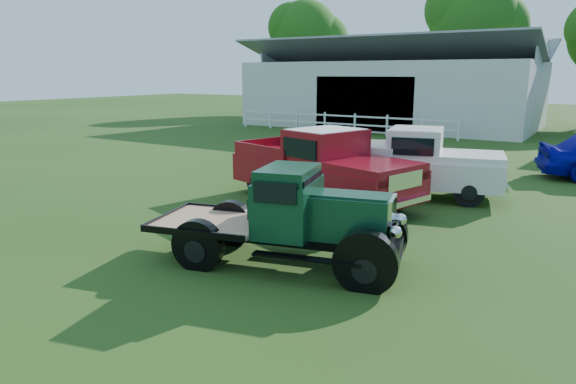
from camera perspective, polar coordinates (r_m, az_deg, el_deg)
The scene contains 8 objects.
ground at distance 10.25m, azimuth -4.56°, elevation -6.88°, with size 120.00×120.00×0.00m, color #213A11.
shed_left at distance 36.05m, azimuth 11.65°, elevation 11.71°, with size 18.80×10.20×5.60m, color silver, non-canonical shape.
fence_rail at distance 31.08m, azimuth 5.75°, elevation 7.66°, with size 14.20×0.16×1.20m, color white, non-canonical shape.
tree_a at distance 47.18m, azimuth 1.96°, elevation 15.19°, with size 6.30×6.30×10.50m, color #275211, non-canonical shape.
tree_b at distance 42.89m, azimuth 19.68°, elevation 15.35°, with size 6.90×6.90×11.50m, color #275211, non-canonical shape.
vintage_flatbed at distance 9.44m, azimuth -0.49°, elevation -2.71°, with size 4.66×1.85×1.85m, color #0F3923, non-canonical shape.
red_pickup at distance 13.96m, azimuth 3.85°, elevation 2.91°, with size 5.68×2.18×2.07m, color maroon, non-canonical shape.
white_pickup at distance 15.29m, azimuth 13.49°, elevation 3.19°, with size 5.24×2.03×1.93m, color silver, non-canonical shape.
Camera 1 is at (5.81, -7.70, 3.49)m, focal length 32.00 mm.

